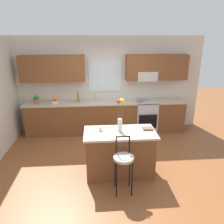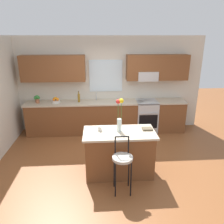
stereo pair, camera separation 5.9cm
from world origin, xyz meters
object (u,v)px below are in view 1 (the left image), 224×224
fruit_bowl_oranges (55,101)px  potted_plant_small (36,99)px  mug_ceramic (100,129)px  oven_range (146,116)px  bottle_olive_oil (78,98)px  flower_vase (120,116)px  cookbook (148,129)px  bar_stool_near (124,160)px  kitchen_island (120,153)px

fruit_bowl_oranges → potted_plant_small: (-0.51, -0.00, 0.06)m
mug_ceramic → fruit_bowl_oranges: 2.35m
oven_range → bottle_olive_oil: 2.02m
flower_vase → potted_plant_small: bearing=135.1°
cookbook → mug_ceramic: bearing=179.5°
mug_ceramic → cookbook: (0.94, -0.01, -0.03)m
bar_stool_near → flower_vase: (0.00, 0.60, 0.60)m
oven_range → potted_plant_small: bearing=179.5°
oven_range → cookbook: cookbook is taller
flower_vase → potted_plant_small: flower_vase is taller
flower_vase → fruit_bowl_oranges: flower_vase is taller
kitchen_island → potted_plant_small: (-2.09, 2.11, 0.58)m
mug_ceramic → oven_range: bearing=55.4°
bar_stool_near → mug_ceramic: 0.83m
kitchen_island → bottle_olive_oil: 2.38m
kitchen_island → bottle_olive_oil: bottle_olive_oil is taller
potted_plant_small → cookbook: bearing=-37.5°
mug_ceramic → bar_stool_near: bearing=-59.9°
flower_vase → cookbook: 0.64m
oven_range → cookbook: 2.11m
kitchen_island → fruit_bowl_oranges: fruit_bowl_oranges is taller
mug_ceramic → kitchen_island: bearing=-12.6°
mug_ceramic → cookbook: 0.94m
kitchen_island → bar_stool_near: (0.00, -0.57, 0.17)m
fruit_bowl_oranges → mug_ceramic: bearing=-59.4°
oven_range → potted_plant_small: (-3.09, 0.03, 0.58)m
kitchen_island → bar_stool_near: bearing=-90.0°
kitchen_island → potted_plant_small: size_ratio=6.31×
cookbook → potted_plant_small: potted_plant_small is taller
kitchen_island → cookbook: size_ratio=7.00×
kitchen_island → potted_plant_small: potted_plant_small is taller
cookbook → potted_plant_small: bearing=142.5°
oven_range → bottle_olive_oil: size_ratio=2.90×
cookbook → bar_stool_near: bearing=-131.1°
oven_range → fruit_bowl_oranges: bearing=179.4°
cookbook → oven_range: bearing=77.7°
oven_range → bar_stool_near: 2.84m
flower_vase → fruit_bowl_oranges: bearing=127.1°
mug_ceramic → bottle_olive_oil: 2.10m
cookbook → bottle_olive_oil: (-1.50, 2.03, 0.11)m
kitchen_island → mug_ceramic: mug_ceramic is taller
oven_range → fruit_bowl_oranges: 2.63m
oven_range → fruit_bowl_oranges: size_ratio=3.83×
cookbook → bottle_olive_oil: bottle_olive_oil is taller
kitchen_island → mug_ceramic: size_ratio=15.56×
kitchen_island → cookbook: bearing=7.6°
bar_stool_near → bottle_olive_oil: (-0.93, 2.68, 0.41)m
kitchen_island → cookbook: (0.56, 0.08, 0.47)m
cookbook → bottle_olive_oil: size_ratio=0.63×
oven_range → bottle_olive_oil: (-1.93, 0.02, 0.59)m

